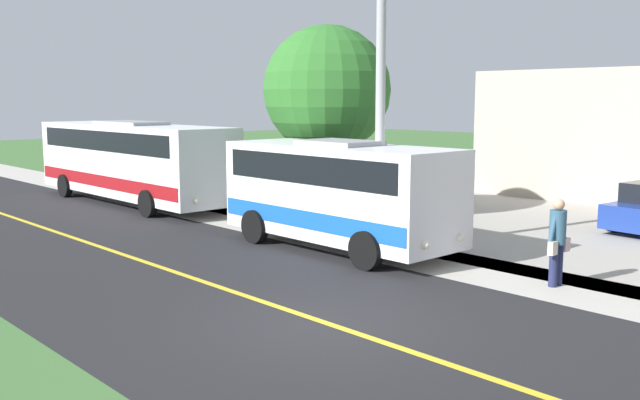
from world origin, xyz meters
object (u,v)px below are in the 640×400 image
object	(u,v)px
pedestrian_waiting	(557,239)
street_light_pole	(377,86)
transit_bus_rear	(132,158)
tree_curbside	(327,90)
shuttle_bus_front	(339,190)

from	to	relation	value
pedestrian_waiting	street_light_pole	distance (m)	5.74
transit_bus_rear	tree_curbside	size ratio (longest dim) A/B	1.73
shuttle_bus_front	tree_curbside	world-z (taller)	tree_curbside
street_light_pole	shuttle_bus_front	bearing A→B (deg)	-65.13
street_light_pole	pedestrian_waiting	bearing A→B (deg)	93.75
street_light_pole	tree_curbside	world-z (taller)	street_light_pole
pedestrian_waiting	tree_curbside	xyz separation A→B (m)	(-2.22, -9.26, 3.12)
pedestrian_waiting	shuttle_bus_front	bearing A→B (deg)	-82.71
transit_bus_rear	tree_curbside	world-z (taller)	tree_curbside
pedestrian_waiting	tree_curbside	world-z (taller)	tree_curbside
pedestrian_waiting	street_light_pole	bearing A→B (deg)	-86.25
shuttle_bus_front	street_light_pole	xyz separation A→B (m)	(-0.41, 0.89, 2.61)
pedestrian_waiting	tree_curbside	distance (m)	10.02
shuttle_bus_front	street_light_pole	distance (m)	2.78
shuttle_bus_front	pedestrian_waiting	world-z (taller)	shuttle_bus_front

